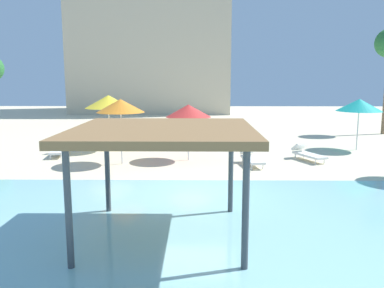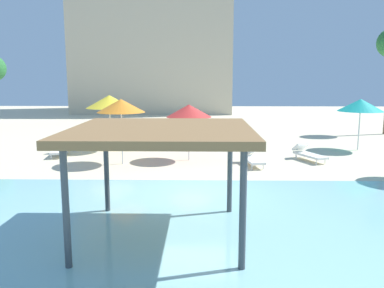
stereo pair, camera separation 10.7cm
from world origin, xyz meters
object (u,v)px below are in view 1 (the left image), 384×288
shade_pavilion (163,135)px  lounge_chair_0 (251,157)px  beach_umbrella_yellow_0 (108,102)px  beach_umbrella_orange_6 (121,106)px  beach_umbrella_red_2 (188,111)px  beach_umbrella_teal_4 (359,105)px  lounge_chair_1 (307,153)px  lounge_chair_2 (59,149)px

shade_pavilion → lounge_chair_0: (3.13, 7.97, -2.13)m
beach_umbrella_yellow_0 → beach_umbrella_orange_6: 3.60m
beach_umbrella_red_2 → lounge_chair_0: beach_umbrella_red_2 is taller
beach_umbrella_red_2 → beach_umbrella_teal_4: beach_umbrella_teal_4 is taller
beach_umbrella_red_2 → lounge_chair_0: bearing=-19.9°
lounge_chair_0 → shade_pavilion: bearing=-30.2°
beach_umbrella_red_2 → beach_umbrella_orange_6: bearing=-163.3°
shade_pavilion → beach_umbrella_teal_4: bearing=52.0°
beach_umbrella_orange_6 → lounge_chair_1: beach_umbrella_orange_6 is taller
shade_pavilion → beach_umbrella_teal_4: size_ratio=1.55×
lounge_chair_1 → beach_umbrella_teal_4: bearing=106.1°
beach_umbrella_orange_6 → lounge_chair_2: beach_umbrella_orange_6 is taller
shade_pavilion → lounge_chair_0: bearing=68.5°
lounge_chair_1 → lounge_chair_2: size_ratio=1.01×
shade_pavilion → beach_umbrella_orange_6: size_ratio=1.45×
lounge_chair_2 → beach_umbrella_red_2: bearing=73.0°
shade_pavilion → beach_umbrella_orange_6: beach_umbrella_orange_6 is taller
beach_umbrella_teal_4 → lounge_chair_2: 15.28m
beach_umbrella_orange_6 → beach_umbrella_teal_4: bearing=17.2°
beach_umbrella_orange_6 → beach_umbrella_red_2: bearing=16.7°
beach_umbrella_red_2 → lounge_chair_2: beach_umbrella_red_2 is taller
beach_umbrella_yellow_0 → beach_umbrella_teal_4: (12.90, 0.24, -0.18)m
lounge_chair_1 → lounge_chair_2: (-11.75, 0.99, 0.00)m
shade_pavilion → beach_umbrella_orange_6: bearing=107.2°
beach_umbrella_yellow_0 → beach_umbrella_teal_4: 12.90m
beach_umbrella_teal_4 → lounge_chair_0: size_ratio=1.36×
beach_umbrella_teal_4 → beach_umbrella_orange_6: (-11.64, -3.61, 0.21)m
beach_umbrella_yellow_0 → lounge_chair_0: (6.90, -3.49, -2.20)m
beach_umbrella_yellow_0 → lounge_chair_0: size_ratio=1.45×
beach_umbrella_teal_4 → lounge_chair_2: bearing=-173.6°
beach_umbrella_red_2 → shade_pavilion: bearing=-92.5°
lounge_chair_1 → beach_umbrella_red_2: bearing=-112.4°
beach_umbrella_yellow_0 → beach_umbrella_teal_4: bearing=1.1°
beach_umbrella_yellow_0 → lounge_chair_0: 8.04m
beach_umbrella_yellow_0 → lounge_chair_1: bearing=-14.3°
shade_pavilion → beach_umbrella_yellow_0: 12.07m
lounge_chair_1 → beach_umbrella_yellow_0: bearing=-127.3°
beach_umbrella_yellow_0 → lounge_chair_2: beach_umbrella_yellow_0 is taller
beach_umbrella_red_2 → lounge_chair_2: size_ratio=1.30×
shade_pavilion → lounge_chair_1: 10.95m
shade_pavilion → beach_umbrella_teal_4: (9.13, 11.70, -0.11)m
beach_umbrella_yellow_0 → lounge_chair_2: (-2.15, -1.45, -2.20)m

